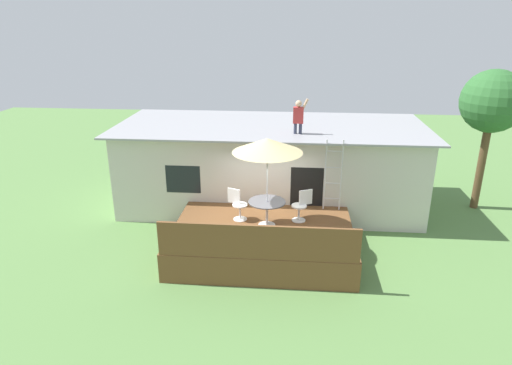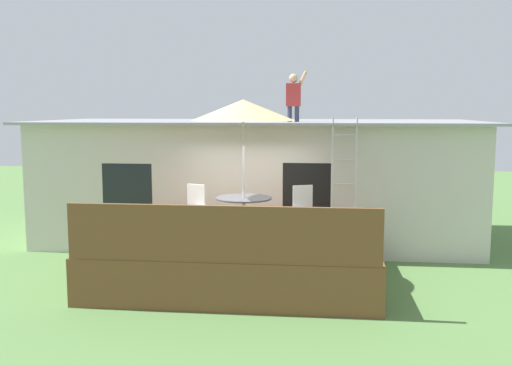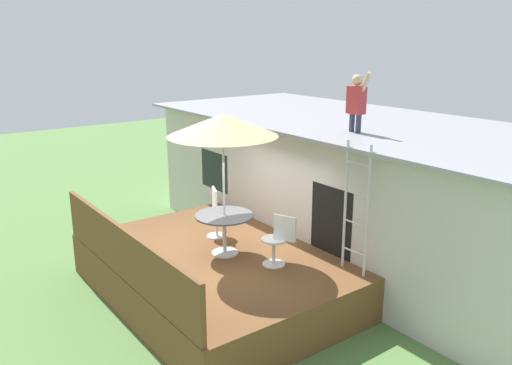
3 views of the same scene
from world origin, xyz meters
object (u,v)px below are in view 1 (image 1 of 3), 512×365
at_px(backyard_tree, 493,103).
at_px(patio_umbrella, 268,145).
at_px(person_figure, 299,115).
at_px(step_ladder, 333,175).
at_px(patio_chair_right, 301,206).
at_px(patio_chair_left, 238,205).
at_px(patio_table, 267,207).

bearing_deg(backyard_tree, patio_umbrella, -152.06).
xyz_separation_m(patio_umbrella, person_figure, (0.81, 2.38, 0.35)).
bearing_deg(patio_umbrella, step_ladder, 34.88).
distance_m(patio_umbrella, patio_chair_right, 2.17).
bearing_deg(patio_chair_left, person_figure, 73.26).
xyz_separation_m(patio_table, backyard_tree, (7.11, 3.77, 2.32)).
distance_m(patio_table, person_figure, 3.28).
bearing_deg(backyard_tree, step_ladder, -154.83).
distance_m(patio_table, patio_umbrella, 1.76).
height_order(person_figure, backyard_tree, backyard_tree).
bearing_deg(patio_umbrella, patio_chair_left, 156.89).
height_order(step_ladder, backyard_tree, backyard_tree).
bearing_deg(patio_table, person_figure, 71.14).
bearing_deg(person_figure, patio_umbrella, -108.86).
bearing_deg(patio_umbrella, backyard_tree, 27.94).
bearing_deg(step_ladder, patio_chair_right, -136.78).
bearing_deg(patio_chair_right, backyard_tree, -176.45).
xyz_separation_m(patio_table, step_ladder, (1.89, 1.32, 0.51)).
bearing_deg(patio_umbrella, patio_chair_right, 24.85).
xyz_separation_m(patio_chair_left, backyard_tree, (7.98, 3.40, 2.45)).
xyz_separation_m(patio_table, patio_chair_right, (0.96, 0.45, -0.13)).
height_order(patio_table, step_ladder, step_ladder).
relative_size(patio_chair_left, backyard_tree, 0.19).
height_order(patio_umbrella, patio_chair_left, patio_umbrella).
xyz_separation_m(patio_umbrella, patio_chair_right, (0.96, 0.45, -1.89)).
bearing_deg(backyard_tree, patio_chair_right, -151.60).
relative_size(patio_umbrella, backyard_tree, 0.53).
distance_m(patio_table, backyard_tree, 8.38).
distance_m(person_figure, backyard_tree, 6.45).
distance_m(person_figure, patio_chair_right, 2.96).
height_order(person_figure, patio_chair_right, person_figure).
relative_size(step_ladder, patio_chair_right, 2.39).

